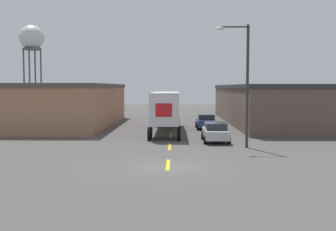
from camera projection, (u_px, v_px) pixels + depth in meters
name	position (u px, v px, depth m)	size (l,w,h in m)	color
ground_plane	(168.00, 167.00, 22.44)	(160.00, 160.00, 0.00)	#4C4947
road_centerline	(170.00, 147.00, 29.94)	(0.20, 16.94, 0.01)	gold
warehouse_left	(50.00, 104.00, 46.91)	(14.00, 22.92, 4.60)	#9E7051
warehouse_right	(283.00, 104.00, 49.71)	(13.24, 29.77, 4.52)	brown
semi_truck	(166.00, 107.00, 39.83)	(2.65, 14.55, 3.78)	#B21919
parked_car_right_mid	(215.00, 132.00, 32.69)	(2.01, 4.44, 1.50)	#B2B2B7
parked_car_right_far	(206.00, 121.00, 42.83)	(2.01, 4.44, 1.50)	navy
water_tower	(32.00, 39.00, 75.54)	(4.45, 4.45, 15.35)	#47474C
street_lamp	(244.00, 78.00, 29.19)	(2.28, 0.32, 8.55)	#2D2D30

